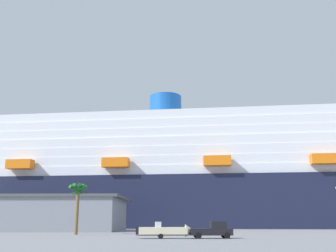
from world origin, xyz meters
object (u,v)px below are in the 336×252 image
Objects in this scene: palm_tree at (78,194)px; parked_car_black_coupe at (86,228)px; cruise_ship at (267,180)px; pickup_truck at (213,230)px; small_boat_on_trailer at (168,231)px.

palm_tree is 1.95× the size of parked_car_black_coupe.
pickup_truck is at bearing -108.48° from cruise_ship.
cruise_ship is 29.15× the size of small_boat_on_trailer.
cruise_ship is 79.14m from pickup_truck.
small_boat_on_trailer is 1.02× the size of palm_tree.
pickup_truck is at bearing -53.47° from parked_car_black_coupe.
palm_tree is (-46.44, -59.73, -8.44)m from cruise_ship.
parked_car_black_coupe is at bearing 118.83° from small_boat_on_trailer.
parked_car_black_coupe is at bearing 126.53° from pickup_truck.
cruise_ship is 81.66m from small_boat_on_trailer.
pickup_truck reaches higher than small_boat_on_trailer.
cruise_ship is at bearing 52.13° from palm_tree.
palm_tree is at bearing 137.23° from small_boat_on_trailer.
small_boat_on_trailer is at bearing -112.40° from cruise_ship.
pickup_truck is 26.56m from palm_tree.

